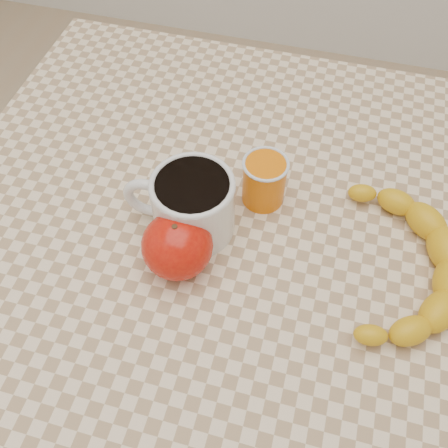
% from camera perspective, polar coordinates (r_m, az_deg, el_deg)
% --- Properties ---
extents(ground, '(3.00, 3.00, 0.00)m').
position_cam_1_polar(ground, '(1.34, -0.00, -19.40)').
color(ground, tan).
rests_on(ground, ground).
extents(table, '(0.80, 0.80, 0.75)m').
position_cam_1_polar(table, '(0.73, -0.00, -4.83)').
color(table, beige).
rests_on(table, ground).
extents(coffee_mug, '(0.15, 0.11, 0.09)m').
position_cam_1_polar(coffee_mug, '(0.62, -3.77, 2.40)').
color(coffee_mug, silver).
rests_on(coffee_mug, table).
extents(orange_juice_glass, '(0.06, 0.06, 0.07)m').
position_cam_1_polar(orange_juice_glass, '(0.66, 4.62, 5.00)').
color(orange_juice_glass, '#DD6706').
rests_on(orange_juice_glass, table).
extents(apple, '(0.09, 0.09, 0.08)m').
position_cam_1_polar(apple, '(0.60, -5.37, -2.48)').
color(apple, '#A50B05').
rests_on(apple, table).
extents(banana, '(0.20, 0.28, 0.04)m').
position_cam_1_polar(banana, '(0.64, 19.68, -4.25)').
color(banana, gold).
rests_on(banana, table).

